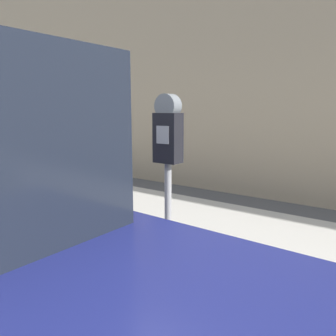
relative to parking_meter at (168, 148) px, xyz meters
The scene contains 2 objects.
sidewalk 1.52m from the parking_meter, 75.48° to the left, with size 24.00×2.80×0.14m.
parking_meter is the anchor object (origin of this frame).
Camera 1 is at (1.18, -0.74, 1.53)m, focal length 35.00 mm.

